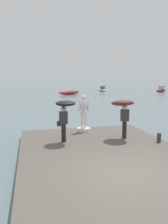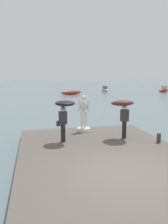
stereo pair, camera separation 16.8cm
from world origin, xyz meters
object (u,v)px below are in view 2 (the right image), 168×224
object	(u,v)px
mooring_bollard	(159,138)
boat_leftward	(72,92)
onlooker_left	(64,110)
statue_white_figure	(84,119)
boat_mid	(164,90)
onlooker_right	(123,107)
boat_near	(105,90)

from	to	relation	value
mooring_bollard	boat_leftward	world-z (taller)	boat_leftward
onlooker_left	boat_leftward	distance (m)	34.41
statue_white_figure	boat_mid	size ratio (longest dim) A/B	0.59
onlooker_right	boat_mid	size ratio (longest dim) A/B	0.58
statue_white_figure	mooring_bollard	size ratio (longest dim) A/B	4.69
boat_mid	boat_leftward	world-z (taller)	boat_mid
mooring_bollard	boat_mid	size ratio (longest dim) A/B	0.13
boat_mid	boat_leftward	distance (m)	22.56
onlooker_left	boat_near	world-z (taller)	onlooker_left
onlooker_left	mooring_bollard	world-z (taller)	onlooker_left
onlooker_left	mooring_bollard	bearing A→B (deg)	-14.86
onlooker_right	boat_near	xyz separation A→B (m)	(12.97, 42.65, -1.59)
onlooker_left	statue_white_figure	bearing A→B (deg)	53.46
statue_white_figure	mooring_bollard	distance (m)	4.27
statue_white_figure	boat_leftward	bearing A→B (deg)	81.50
boat_near	onlooker_right	bearing A→B (deg)	-106.91
mooring_bollard	boat_leftward	xyz separation A→B (m)	(1.79, 34.98, -0.19)
boat_mid	onlooker_right	bearing A→B (deg)	-124.81
onlooker_left	boat_near	size ratio (longest dim) A/B	0.48
onlooker_right	mooring_bollard	size ratio (longest dim) A/B	4.57
statue_white_figure	boat_near	xyz separation A→B (m)	(14.55, 40.77, -0.72)
statue_white_figure	onlooker_left	xyz separation A→B (m)	(-1.37, -1.84, 0.82)
boat_mid	onlooker_left	bearing A→B (deg)	-127.82
mooring_bollard	boat_leftward	size ratio (longest dim) A/B	0.09
onlooker_left	boat_mid	size ratio (longest dim) A/B	0.57
statue_white_figure	onlooker_left	world-z (taller)	statue_white_figure
boat_mid	statue_white_figure	bearing A→B (deg)	-127.89
statue_white_figure	boat_mid	bearing A→B (deg)	52.11
statue_white_figure	onlooker_left	bearing A→B (deg)	-126.54
mooring_bollard	boat_near	bearing A→B (deg)	75.20
onlooker_left	boat_near	distance (m)	45.51
onlooker_right	boat_mid	bearing A→B (deg)	55.19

